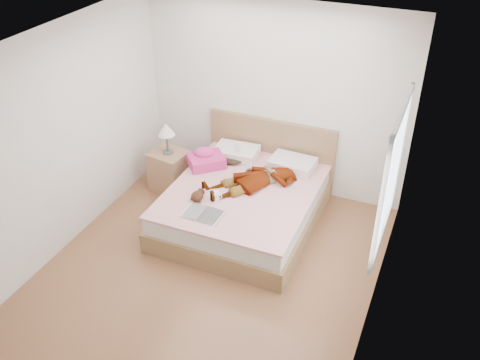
{
  "coord_description": "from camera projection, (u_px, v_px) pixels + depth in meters",
  "views": [
    {
      "loc": [
        2.12,
        -4.16,
        4.15
      ],
      "look_at": [
        0.0,
        0.85,
        0.7
      ],
      "focal_mm": 40.0,
      "sensor_mm": 36.0,
      "label": 1
    }
  ],
  "objects": [
    {
      "name": "nightstand",
      "position": [
        169.0,
        168.0,
        7.38
      ],
      "size": [
        0.53,
        0.49,
        1.02
      ],
      "color": "#916743",
      "rests_on": "ground"
    },
    {
      "name": "woman",
      "position": [
        261.0,
        175.0,
        6.7
      ],
      "size": [
        1.41,
        1.47,
        0.2
      ],
      "primitive_type": "imported",
      "rotation": [
        0.0,
        0.0,
        -0.74
      ],
      "color": "white",
      "rests_on": "bed"
    },
    {
      "name": "magazine",
      "position": [
        203.0,
        214.0,
        6.16
      ],
      "size": [
        0.47,
        0.32,
        0.03
      ],
      "color": "white",
      "rests_on": "bed"
    },
    {
      "name": "ground",
      "position": [
        211.0,
        268.0,
        6.16
      ],
      "size": [
        4.0,
        4.0,
        0.0
      ],
      "primitive_type": "plane",
      "color": "#552E1A",
      "rests_on": "ground"
    },
    {
      "name": "hair",
      "position": [
        234.0,
        155.0,
        7.27
      ],
      "size": [
        0.55,
        0.61,
        0.08
      ],
      "primitive_type": "ellipsoid",
      "rotation": [
        0.0,
        0.0,
        0.31
      ],
      "color": "black",
      "rests_on": "bed"
    },
    {
      "name": "towel",
      "position": [
        206.0,
        159.0,
        7.06
      ],
      "size": [
        0.58,
        0.57,
        0.24
      ],
      "color": "#D3397A",
      "rests_on": "bed"
    },
    {
      "name": "plush_toy",
      "position": [
        198.0,
        195.0,
        6.39
      ],
      "size": [
        0.15,
        0.22,
        0.12
      ],
      "color": "black",
      "rests_on": "bed"
    },
    {
      "name": "coffee_mug",
      "position": [
        216.0,
        196.0,
        6.4
      ],
      "size": [
        0.13,
        0.09,
        0.1
      ],
      "color": "white",
      "rests_on": "bed"
    },
    {
      "name": "room_shell",
      "position": [
        391.0,
        176.0,
        5.0
      ],
      "size": [
        4.0,
        4.0,
        4.0
      ],
      "color": "white",
      "rests_on": "ground"
    },
    {
      "name": "phone",
      "position": [
        237.0,
        147.0,
        7.12
      ],
      "size": [
        0.11,
        0.1,
        0.06
      ],
      "primitive_type": "cube",
      "rotation": [
        0.44,
        0.0,
        0.83
      ],
      "color": "silver",
      "rests_on": "bed"
    },
    {
      "name": "bed",
      "position": [
        246.0,
        201.0,
        6.81
      ],
      "size": [
        1.8,
        2.08,
        1.0
      ],
      "color": "brown",
      "rests_on": "ground"
    }
  ]
}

